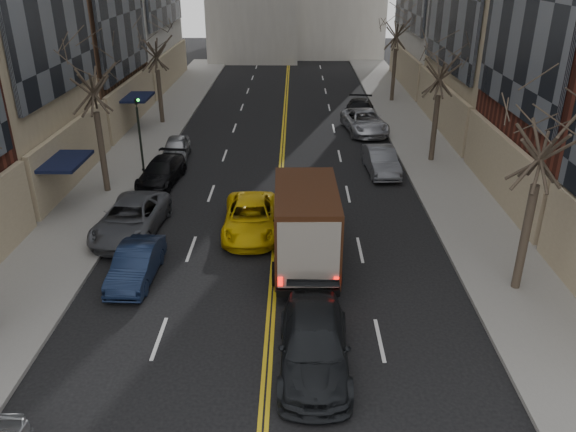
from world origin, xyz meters
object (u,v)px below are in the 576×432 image
pedestrian (303,232)px  observer_sedan (314,344)px  taxi (251,218)px  ups_truck (305,224)px

pedestrian → observer_sedan: bearing=164.6°
taxi → pedestrian: bearing=-35.6°
observer_sedan → taxi: bearing=106.4°
taxi → pedestrian: size_ratio=3.29×
observer_sedan → ups_truck: bearing=92.2°
observer_sedan → taxi: observer_sedan is taller
observer_sedan → pedestrian: bearing=92.5°
taxi → pedestrian: pedestrian is taller
ups_truck → observer_sedan: 6.16m
taxi → pedestrian: 2.70m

